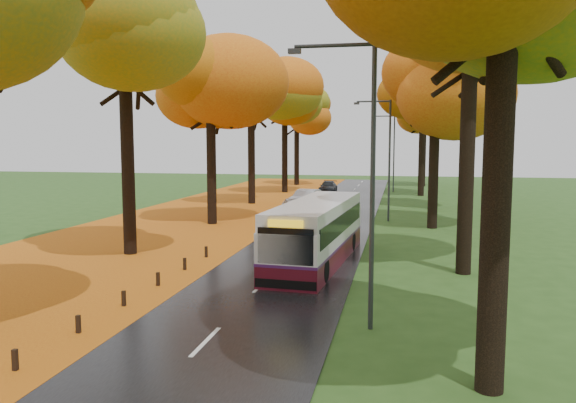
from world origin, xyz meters
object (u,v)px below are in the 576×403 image
(streetlamp_far, at_px, (392,147))
(bus, at_px, (317,231))
(streetlamp_near, at_px, (364,163))
(car_silver, at_px, (306,199))
(car_white, at_px, (294,207))
(car_dark, at_px, (328,187))
(streetlamp_mid, at_px, (386,150))

(streetlamp_far, xyz_separation_m, bus, (-2.51, -35.73, -3.28))
(streetlamp_near, xyz_separation_m, car_silver, (-6.30, 27.95, -3.94))
(car_white, xyz_separation_m, car_dark, (-0.07, 19.08, -0.10))
(streetlamp_mid, xyz_separation_m, car_white, (-6.23, 0.47, -4.00))
(streetlamp_far, bearing_deg, bus, -94.02)
(bus, distance_m, car_white, 14.70)
(streetlamp_far, relative_size, car_white, 2.01)
(car_white, relative_size, car_silver, 0.90)
(streetlamp_near, distance_m, bus, 9.24)
(streetlamp_near, bearing_deg, car_white, 105.49)
(car_silver, bearing_deg, car_white, -76.77)
(bus, height_order, car_white, bus)
(streetlamp_mid, relative_size, streetlamp_far, 1.00)
(car_silver, bearing_deg, streetlamp_far, 81.08)
(streetlamp_far, xyz_separation_m, car_silver, (-6.30, -16.05, -3.94))
(bus, distance_m, car_dark, 33.51)
(streetlamp_mid, relative_size, bus, 0.78)
(streetlamp_near, height_order, streetlamp_mid, same)
(car_silver, height_order, car_dark, car_silver)
(streetlamp_far, relative_size, bus, 0.78)
(bus, bearing_deg, car_silver, 105.12)
(bus, xyz_separation_m, car_silver, (-3.78, 19.68, -0.67))
(streetlamp_far, height_order, car_dark, streetlamp_far)
(streetlamp_near, height_order, car_dark, streetlamp_near)
(streetlamp_near, bearing_deg, streetlamp_far, 90.00)
(car_white, relative_size, car_dark, 1.00)
(streetlamp_near, distance_m, car_white, 23.65)
(car_dark, bearing_deg, streetlamp_far, 21.00)
(streetlamp_near, relative_size, streetlamp_mid, 1.00)
(car_dark, bearing_deg, streetlamp_mid, -72.43)
(car_silver, bearing_deg, streetlamp_near, -64.81)
(car_dark, bearing_deg, car_silver, -90.28)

